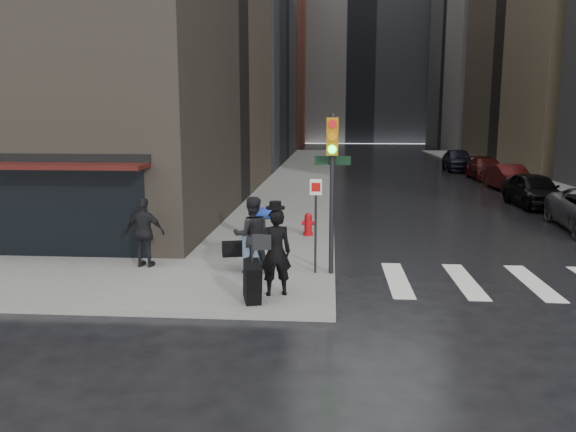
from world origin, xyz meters
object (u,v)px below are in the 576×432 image
object	(u,v)px
man_overcoat	(271,257)
parked_car_3	(486,169)
traffic_light	(331,172)
man_jeans	(252,235)
parked_car_2	(509,178)
man_greycoat	(145,233)
parked_car_4	(458,160)
fire_hydrant	(308,225)
parked_car_1	(534,190)

from	to	relation	value
man_overcoat	parked_car_3	size ratio (longest dim) A/B	0.44
traffic_light	parked_car_3	world-z (taller)	traffic_light
man_jeans	parked_car_2	bearing A→B (deg)	-136.41
man_overcoat	man_jeans	size ratio (longest dim) A/B	1.10
man_jeans	parked_car_3	bearing A→B (deg)	-130.20
parked_car_3	traffic_light	bearing A→B (deg)	-112.21
man_greycoat	traffic_light	bearing A→B (deg)	-178.83
man_overcoat	parked_car_4	world-z (taller)	man_overcoat
parked_car_3	parked_car_4	size ratio (longest dim) A/B	0.98
man_overcoat	fire_hydrant	bearing A→B (deg)	-110.95
fire_hydrant	parked_car_3	distance (m)	21.23
man_overcoat	man_jeans	xyz separation A→B (m)	(-0.66, 1.82, 0.08)
traffic_light	parked_car_2	distance (m)	19.94
man_jeans	fire_hydrant	size ratio (longest dim) A/B	2.57
man_greycoat	parked_car_3	bearing A→B (deg)	-117.03
parked_car_1	parked_car_4	xyz separation A→B (m)	(0.33, 16.51, 0.07)
traffic_light	fire_hydrant	xyz separation A→B (m)	(-0.70, 4.45, -2.14)
man_jeans	parked_car_1	bearing A→B (deg)	-145.34
man_jeans	traffic_light	size ratio (longest dim) A/B	0.49
fire_hydrant	parked_car_3	bearing A→B (deg)	60.60
parked_car_4	traffic_light	bearing A→B (deg)	-104.45
man_greycoat	man_jeans	bearing A→B (deg)	178.60
man_overcoat	traffic_light	distance (m)	2.71
man_overcoat	parked_car_2	bearing A→B (deg)	-135.19
parked_car_2	parked_car_4	distance (m)	11.01
man_greycoat	traffic_light	size ratio (longest dim) A/B	0.46
traffic_light	parked_car_3	xyz separation A→B (m)	(9.72, 22.95, -1.94)
man_jeans	fire_hydrant	world-z (taller)	man_jeans
traffic_light	parked_car_1	distance (m)	14.99
man_overcoat	parked_car_4	xyz separation A→B (m)	(10.40, 30.26, -0.20)
parked_car_4	parked_car_2	bearing A→B (deg)	-85.11
parked_car_1	parked_car_2	world-z (taller)	parked_car_1
man_overcoat	man_greycoat	xyz separation A→B (m)	(-3.41, 2.15, 0.02)
fire_hydrant	man_overcoat	bearing A→B (deg)	-94.78
parked_car_3	parked_car_1	bearing A→B (deg)	-93.77
parked_car_2	parked_car_4	size ratio (longest dim) A/B	0.88
parked_car_1	parked_car_4	world-z (taller)	parked_car_4
man_overcoat	fire_hydrant	world-z (taller)	man_overcoat
man_jeans	parked_car_1	size ratio (longest dim) A/B	0.43
parked_car_1	traffic_light	bearing A→B (deg)	-127.06
traffic_light	parked_car_2	size ratio (longest dim) A/B	0.91
parked_car_2	man_overcoat	bearing A→B (deg)	-124.89
fire_hydrant	parked_car_3	size ratio (longest dim) A/B	0.16
traffic_light	parked_car_2	world-z (taller)	traffic_light
parked_car_3	man_greycoat	bearing A→B (deg)	-121.65
man_overcoat	parked_car_4	bearing A→B (deg)	-125.15
man_overcoat	fire_hydrant	distance (m)	6.31
traffic_light	parked_car_1	size ratio (longest dim) A/B	0.88
man_jeans	parked_car_3	xyz separation A→B (m)	(11.60, 22.94, -0.41)
fire_hydrant	parked_car_1	bearing A→B (deg)	38.12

